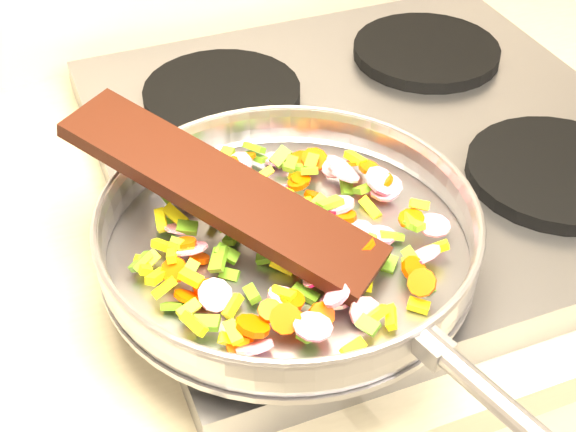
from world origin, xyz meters
name	(u,v)px	position (x,y,z in m)	size (l,w,h in m)	color
cooktop	(376,150)	(-0.70, 1.67, 0.92)	(0.60, 0.60, 0.04)	#939399
grate_fl	(313,237)	(-0.84, 1.52, 0.95)	(0.19, 0.19, 0.02)	black
grate_fr	(556,172)	(-0.56, 1.52, 0.95)	(0.19, 0.19, 0.02)	black
grate_bl	(222,93)	(-0.84, 1.81, 0.95)	(0.19, 0.19, 0.02)	black
grate_br	(426,51)	(-0.56, 1.81, 0.95)	(0.19, 0.19, 0.02)	black
saute_pan	(290,231)	(-0.87, 1.50, 0.98)	(0.38, 0.54, 0.05)	#9E9EA5
vegetable_heap	(291,232)	(-0.87, 1.51, 0.98)	(0.29, 0.29, 0.05)	#EB4000
wooden_spatula	(221,190)	(-0.92, 1.55, 1.01)	(0.31, 0.07, 0.01)	black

